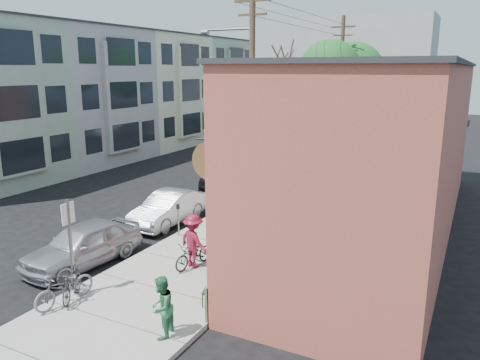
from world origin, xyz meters
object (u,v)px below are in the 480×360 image
at_px(tree_leafy_far, 353,74).
at_px(bus, 296,124).
at_px(parking_meter_near, 178,215).
at_px(parked_bike_a, 72,284).
at_px(tree_leafy_mid, 330,72).
at_px(cyclist, 193,241).
at_px(car_1, 168,208).
at_px(car_3, 283,157).
at_px(car_0, 83,244).
at_px(car_4, 311,144).
at_px(parked_bike_b, 65,287).
at_px(car_2, 241,173).
at_px(parking_meter_far, 277,168).
at_px(patio_chair_b, 212,291).
at_px(patron_grey, 226,240).
at_px(utility_pole_near, 251,90).
at_px(tree_bare, 278,133).
at_px(sign_post, 70,238).
at_px(patio_chair_a, 230,271).
at_px(patron_green, 161,307).

xyz_separation_m(tree_leafy_far, bus, (-5.47, 2.42, -4.49)).
height_order(parking_meter_near, parked_bike_a, parking_meter_near).
distance_m(tree_leafy_mid, cyclist, 20.23).
relative_size(car_1, car_3, 0.86).
relative_size(car_0, car_4, 0.90).
relative_size(parked_bike_b, car_2, 0.31).
bearing_deg(bus, car_4, -62.15).
height_order(tree_leafy_far, car_0, tree_leafy_far).
height_order(parking_meter_far, tree_leafy_mid, tree_leafy_mid).
bearing_deg(parking_meter_near, car_0, -112.88).
bearing_deg(bus, cyclist, -78.15).
bearing_deg(parking_meter_near, car_2, 100.13).
distance_m(patio_chair_b, car_0, 5.41).
bearing_deg(car_0, car_4, 95.62).
xyz_separation_m(tree_leafy_mid, parked_bike_b, (-0.26, -23.17, -5.53)).
bearing_deg(car_3, bus, 108.58).
bearing_deg(parking_meter_far, car_2, -132.24).
bearing_deg(tree_leafy_mid, car_2, -102.24).
bearing_deg(patron_grey, utility_pole_near, -161.66).
relative_size(tree_bare, tree_leafy_mid, 0.73).
bearing_deg(sign_post, car_4, 93.50).
relative_size(parking_meter_near, tree_leafy_far, 0.15).
xyz_separation_m(parking_meter_far, parked_bike_a, (0.25, -15.26, -0.38)).
distance_m(tree_bare, parked_bike_b, 14.57).
distance_m(parking_meter_far, patron_grey, 11.78).
height_order(tree_leafy_far, parked_bike_b, tree_leafy_far).
distance_m(parking_meter_far, parked_bike_a, 15.27).
bearing_deg(car_0, tree_bare, 86.12).
relative_size(tree_leafy_far, cyclist, 4.73).
relative_size(tree_leafy_far, car_3, 1.76).
bearing_deg(parking_meter_far, tree_leafy_mid, 85.87).
bearing_deg(tree_leafy_mid, car_4, 126.54).
bearing_deg(patio_chair_b, car_0, 156.35).
xyz_separation_m(patio_chair_b, car_4, (-5.36, 24.17, 0.18)).
bearing_deg(patio_chair_a, cyclist, -178.49).
height_order(patio_chair_b, cyclist, cyclist).
height_order(tree_leafy_mid, car_2, tree_leafy_mid).
bearing_deg(car_0, patron_green, -20.88).
relative_size(tree_bare, parked_bike_b, 3.28).
relative_size(car_2, car_3, 1.25).
bearing_deg(parked_bike_a, patio_chair_a, 10.70).
height_order(cyclist, car_2, cyclist).
bearing_deg(patron_green, car_0, -128.55).
bearing_deg(patron_green, patio_chair_b, 158.13).
xyz_separation_m(sign_post, tree_leafy_far, (0.45, 28.97, 4.08)).
distance_m(parking_meter_near, patio_chair_b, 5.71).
relative_size(car_3, car_4, 1.01).
bearing_deg(parked_bike_b, bus, 107.23).
height_order(parking_meter_far, car_1, parking_meter_far).
distance_m(patio_chair_b, car_3, 19.20).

